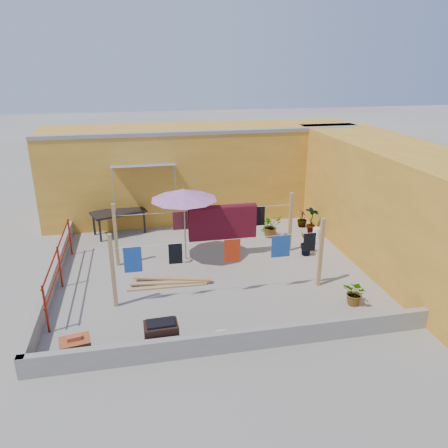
# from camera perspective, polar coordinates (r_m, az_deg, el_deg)

# --- Properties ---
(ground) EXTENTS (80.00, 80.00, 0.00)m
(ground) POSITION_cam_1_polar(r_m,az_deg,el_deg) (11.98, -1.64, -5.97)
(ground) COLOR #9E998E
(ground) RESTS_ON ground
(wall_back) EXTENTS (11.00, 3.27, 3.21)m
(wall_back) POSITION_cam_1_polar(r_m,az_deg,el_deg) (15.88, -2.87, 6.92)
(wall_back) COLOR gold
(wall_back) RESTS_ON ground
(wall_right) EXTENTS (2.40, 9.00, 3.20)m
(wall_right) POSITION_cam_1_polar(r_m,az_deg,el_deg) (13.22, 21.10, 2.67)
(wall_right) COLOR gold
(wall_right) RESTS_ON ground
(parapet_front) EXTENTS (8.30, 0.16, 0.44)m
(parapet_front) POSITION_cam_1_polar(r_m,az_deg,el_deg) (8.86, 2.49, -14.89)
(parapet_front) COLOR gray
(parapet_front) RESTS_ON ground
(parapet_left) EXTENTS (0.16, 7.30, 0.44)m
(parapet_left) POSITION_cam_1_polar(r_m,az_deg,el_deg) (11.97, -21.40, -6.37)
(parapet_left) COLOR gray
(parapet_left) RESTS_ON ground
(red_railing) EXTENTS (0.05, 4.20, 1.10)m
(red_railing) POSITION_cam_1_polar(r_m,az_deg,el_deg) (11.54, -20.74, -4.53)
(red_railing) COLOR maroon
(red_railing) RESTS_ON ground
(clothesline_rig) EXTENTS (5.09, 2.35, 1.80)m
(clothesline_rig) POSITION_cam_1_polar(r_m,az_deg,el_deg) (12.16, -0.33, -0.31)
(clothesline_rig) COLOR tan
(clothesline_rig) RESTS_ON ground
(patio_umbrella) EXTENTS (1.96, 1.96, 2.19)m
(patio_umbrella) POSITION_cam_1_polar(r_m,az_deg,el_deg) (11.83, -5.28, 3.83)
(patio_umbrella) COLOR gray
(patio_umbrella) RESTS_ON ground
(outdoor_table) EXTENTS (1.87, 1.37, 0.79)m
(outdoor_table) POSITION_cam_1_polar(r_m,az_deg,el_deg) (14.55, -13.62, 1.37)
(outdoor_table) COLOR black
(outdoor_table) RESTS_ON ground
(brick_stack) EXTENTS (0.63, 0.51, 0.49)m
(brick_stack) POSITION_cam_1_polar(r_m,az_deg,el_deg) (9.09, -18.81, -15.15)
(brick_stack) COLOR #A64E26
(brick_stack) RESTS_ON ground
(lumber_pile) EXTENTS (2.15, 0.66, 0.13)m
(lumber_pile) POSITION_cam_1_polar(r_m,az_deg,el_deg) (11.27, -7.07, -7.58)
(lumber_pile) COLOR tan
(lumber_pile) RESTS_ON ground
(brazier) EXTENTS (0.68, 0.47, 0.59)m
(brazier) POSITION_cam_1_polar(r_m,az_deg,el_deg) (8.95, -8.16, -14.18)
(brazier) COLOR black
(brazier) RESTS_ON ground
(white_basin) EXTENTS (0.52, 0.52, 0.09)m
(white_basin) POSITION_cam_1_polar(r_m,az_deg,el_deg) (9.20, -0.20, -14.67)
(white_basin) COLOR silver
(white_basin) RESTS_ON ground
(water_jug_a) EXTENTS (0.24, 0.24, 0.38)m
(water_jug_a) POSITION_cam_1_polar(r_m,az_deg,el_deg) (13.21, 11.02, -2.93)
(water_jug_a) COLOR silver
(water_jug_a) RESTS_ON ground
(water_jug_b) EXTENTS (0.25, 0.25, 0.39)m
(water_jug_b) POSITION_cam_1_polar(r_m,az_deg,el_deg) (14.30, 11.99, -1.14)
(water_jug_b) COLOR silver
(water_jug_b) RESTS_ON ground
(green_hose) EXTENTS (0.49, 0.49, 0.07)m
(green_hose) POSITION_cam_1_polar(r_m,az_deg,el_deg) (14.70, 5.84, -0.75)
(green_hose) COLOR #1B7D2A
(green_hose) RESTS_ON ground
(plant_back_a) EXTENTS (0.78, 0.71, 0.74)m
(plant_back_a) POSITION_cam_1_polar(r_m,az_deg,el_deg) (14.12, 6.11, -0.22)
(plant_back_a) COLOR #225A19
(plant_back_a) RESTS_ON ground
(plant_back_b) EXTENTS (0.36, 0.36, 0.59)m
(plant_back_b) POSITION_cam_1_polar(r_m,az_deg,el_deg) (15.12, 10.17, 0.71)
(plant_back_b) COLOR #225A19
(plant_back_b) RESTS_ON ground
(plant_right_a) EXTENTS (0.58, 0.59, 0.94)m
(plant_right_a) POSITION_cam_1_polar(r_m,az_deg,el_deg) (14.58, 11.40, 0.59)
(plant_right_a) COLOR #225A19
(plant_right_a) RESTS_ON ground
(plant_right_b) EXTENTS (0.51, 0.54, 0.77)m
(plant_right_b) POSITION_cam_1_polar(r_m,az_deg,el_deg) (12.88, 10.66, -2.51)
(plant_right_b) COLOR #225A19
(plant_right_b) RESTS_ON ground
(plant_right_c) EXTENTS (0.71, 0.72, 0.61)m
(plant_right_c) POSITION_cam_1_polar(r_m,az_deg,el_deg) (10.68, 16.81, -8.62)
(plant_right_c) COLOR #225A19
(plant_right_c) RESTS_ON ground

